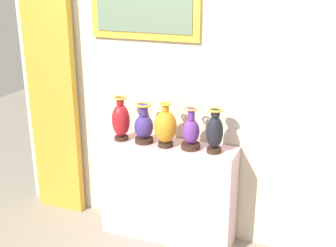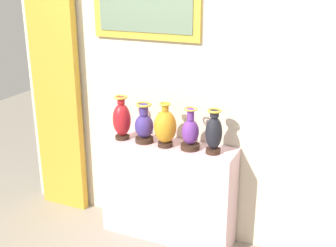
{
  "view_description": "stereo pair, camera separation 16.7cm",
  "coord_description": "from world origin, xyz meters",
  "px_view_note": "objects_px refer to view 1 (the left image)",
  "views": [
    {
      "loc": [
        1.25,
        -3.21,
        2.29
      ],
      "look_at": [
        0.0,
        0.0,
        1.08
      ],
      "focal_mm": 47.17,
      "sensor_mm": 36.0,
      "label": 1
    },
    {
      "loc": [
        1.41,
        -3.14,
        2.29
      ],
      "look_at": [
        0.0,
        0.0,
        1.08
      ],
      "focal_mm": 47.17,
      "sensor_mm": 36.0,
      "label": 2
    }
  ],
  "objects_px": {
    "vase_indigo": "(144,126)",
    "vase_violet": "(191,133)",
    "vase_onyx": "(215,132)",
    "vase_amber": "(165,127)",
    "vase_crimson": "(121,120)"
  },
  "relations": [
    {
      "from": "vase_indigo",
      "to": "vase_violet",
      "type": "relative_size",
      "value": 0.98
    },
    {
      "from": "vase_violet",
      "to": "vase_onyx",
      "type": "distance_m",
      "value": 0.2
    },
    {
      "from": "vase_indigo",
      "to": "vase_violet",
      "type": "bearing_deg",
      "value": 1.88
    },
    {
      "from": "vase_violet",
      "to": "vase_onyx",
      "type": "xyz_separation_m",
      "value": [
        0.2,
        -0.0,
        0.03
      ]
    },
    {
      "from": "vase_violet",
      "to": "vase_onyx",
      "type": "relative_size",
      "value": 0.96
    },
    {
      "from": "vase_violet",
      "to": "vase_amber",
      "type": "bearing_deg",
      "value": -172.47
    },
    {
      "from": "vase_violet",
      "to": "vase_indigo",
      "type": "bearing_deg",
      "value": -178.12
    },
    {
      "from": "vase_crimson",
      "to": "vase_onyx",
      "type": "bearing_deg",
      "value": 1.59
    },
    {
      "from": "vase_indigo",
      "to": "vase_violet",
      "type": "distance_m",
      "value": 0.41
    },
    {
      "from": "vase_amber",
      "to": "vase_violet",
      "type": "bearing_deg",
      "value": 7.53
    },
    {
      "from": "vase_amber",
      "to": "vase_indigo",
      "type": "bearing_deg",
      "value": 175.74
    },
    {
      "from": "vase_amber",
      "to": "vase_onyx",
      "type": "bearing_deg",
      "value": 3.53
    },
    {
      "from": "vase_indigo",
      "to": "vase_amber",
      "type": "distance_m",
      "value": 0.2
    },
    {
      "from": "vase_crimson",
      "to": "vase_indigo",
      "type": "bearing_deg",
      "value": 3.32
    },
    {
      "from": "vase_amber",
      "to": "vase_onyx",
      "type": "relative_size",
      "value": 1.02
    }
  ]
}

